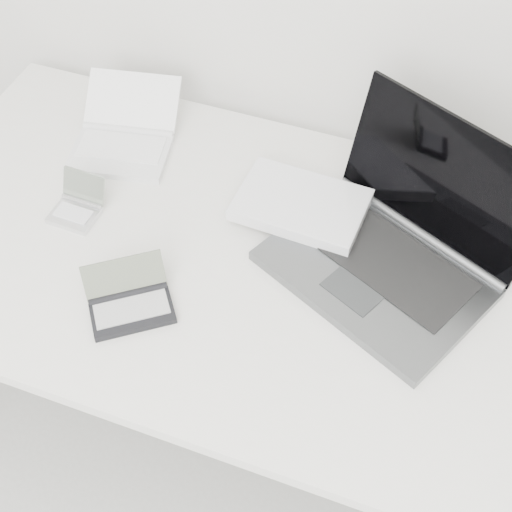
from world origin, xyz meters
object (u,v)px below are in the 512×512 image
(palmtop_charcoal, at_px, (130,303))
(desk, at_px, (277,279))
(laptop_large, at_px, (371,236))
(netbook_open_white, at_px, (124,138))

(palmtop_charcoal, bearing_deg, desk, 4.26)
(desk, bearing_deg, laptop_large, 31.48)
(desk, bearing_deg, palmtop_charcoal, -139.07)
(laptop_large, bearing_deg, palmtop_charcoal, -117.68)
(desk, distance_m, laptop_large, 0.21)
(palmtop_charcoal, bearing_deg, netbook_open_white, 81.59)
(desk, relative_size, netbook_open_white, 5.43)
(netbook_open_white, height_order, palmtop_charcoal, netbook_open_white)
(desk, distance_m, palmtop_charcoal, 0.30)
(desk, xyz_separation_m, palmtop_charcoal, (-0.22, -0.19, 0.06))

